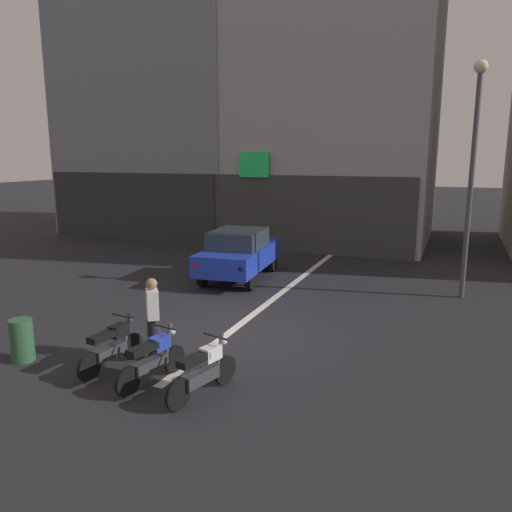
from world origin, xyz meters
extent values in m
plane|color=#232328|center=(0.00, 0.00, 0.00)|extent=(120.00, 120.00, 0.00)
cube|color=silver|center=(0.00, 6.00, 0.00)|extent=(0.20, 18.00, 0.01)
cube|color=gray|center=(-9.78, 14.16, 6.45)|extent=(9.37, 8.90, 12.90)
cube|color=#292C30|center=(-9.78, 9.66, 1.60)|extent=(8.99, 0.10, 3.20)
cube|color=#9E9EA3|center=(-1.88, 14.16, 6.64)|extent=(10.74, 8.76, 13.29)
cube|color=#373739|center=(-1.88, 9.74, 1.60)|extent=(10.31, 0.10, 3.20)
cube|color=#1EE566|center=(-3.37, 9.67, 3.62)|extent=(1.32, 0.16, 1.03)
cylinder|color=black|center=(-2.76, 5.95, 0.32)|extent=(0.24, 0.65, 0.64)
cylinder|color=black|center=(-1.21, 6.10, 0.32)|extent=(0.24, 0.65, 0.64)
cylinder|color=black|center=(-2.51, 3.36, 0.32)|extent=(0.24, 0.65, 0.64)
cylinder|color=black|center=(-0.97, 3.51, 0.32)|extent=(0.24, 0.65, 0.64)
cube|color=#1E38BF|center=(-1.86, 4.73, 0.75)|extent=(2.14, 4.25, 0.66)
cube|color=#2D3842|center=(-1.85, 4.58, 1.36)|extent=(1.73, 2.11, 0.56)
cube|color=red|center=(-2.37, 2.65, 0.80)|extent=(0.15, 0.07, 0.12)
cube|color=red|center=(-0.97, 2.79, 0.80)|extent=(0.15, 0.07, 0.12)
cylinder|color=#47474C|center=(4.94, 5.07, 3.05)|extent=(0.14, 0.14, 6.10)
sphere|color=beige|center=(4.94, 5.07, 6.28)|extent=(0.36, 0.36, 0.36)
cylinder|color=black|center=(-1.17, -2.08, 0.26)|extent=(0.12, 0.52, 0.52)
cylinder|color=black|center=(-1.28, -3.23, 0.26)|extent=(0.12, 0.52, 0.52)
cube|color=#38383D|center=(-1.23, -2.71, 0.37)|extent=(0.27, 0.75, 0.22)
cube|color=black|center=(-1.24, -2.86, 0.72)|extent=(0.28, 0.62, 0.12)
cube|color=black|center=(-1.21, -2.45, 0.70)|extent=(0.25, 0.38, 0.24)
cylinder|color=#4C4C51|center=(-1.18, -2.23, 0.63)|extent=(0.09, 0.24, 0.70)
cylinder|color=black|center=(-1.19, -2.31, 0.95)|extent=(0.55, 0.09, 0.04)
sphere|color=silver|center=(-1.17, -2.11, 0.80)|extent=(0.12, 0.12, 0.12)
cylinder|color=black|center=(-0.07, -2.32, 0.26)|extent=(0.16, 0.52, 0.52)
cylinder|color=black|center=(-0.28, -3.45, 0.26)|extent=(0.16, 0.52, 0.52)
cube|color=#38383D|center=(-0.18, -2.94, 0.37)|extent=(0.33, 0.76, 0.22)
cube|color=black|center=(-0.21, -3.09, 0.72)|extent=(0.33, 0.63, 0.12)
cube|color=#233DB7|center=(-0.13, -2.69, 0.70)|extent=(0.28, 0.39, 0.24)
cylinder|color=#4C4C51|center=(-0.09, -2.47, 0.63)|extent=(0.11, 0.25, 0.70)
cylinder|color=black|center=(-0.11, -2.55, 0.95)|extent=(0.55, 0.14, 0.04)
sphere|color=silver|center=(-0.07, -2.35, 0.80)|extent=(0.12, 0.12, 0.12)
cylinder|color=black|center=(1.03, -2.41, 0.26)|extent=(0.20, 0.52, 0.52)
cylinder|color=black|center=(0.74, -3.52, 0.26)|extent=(0.20, 0.52, 0.52)
cube|color=#38383D|center=(0.87, -3.01, 0.37)|extent=(0.38, 0.76, 0.22)
cube|color=black|center=(0.83, -3.16, 0.72)|extent=(0.37, 0.64, 0.12)
cube|color=silver|center=(0.94, -2.76, 0.70)|extent=(0.30, 0.40, 0.24)
cylinder|color=#4C4C51|center=(0.99, -2.55, 0.63)|extent=(0.13, 0.25, 0.70)
cylinder|color=black|center=(0.97, -2.63, 0.95)|extent=(0.54, 0.18, 0.04)
sphere|color=silver|center=(1.02, -2.43, 0.80)|extent=(0.12, 0.12, 0.12)
cylinder|color=#23232D|center=(-0.73, -1.98, 0.43)|extent=(0.24, 0.24, 0.86)
cube|color=silver|center=(-0.73, -1.98, 1.15)|extent=(0.40, 0.42, 0.58)
sphere|color=#9E7051|center=(-0.73, -1.98, 1.56)|extent=(0.22, 0.22, 0.22)
cylinder|color=#2D5938|center=(-3.11, -3.01, 0.42)|extent=(0.44, 0.44, 0.85)
camera|label=1|loc=(4.61, -9.75, 3.98)|focal=34.55mm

